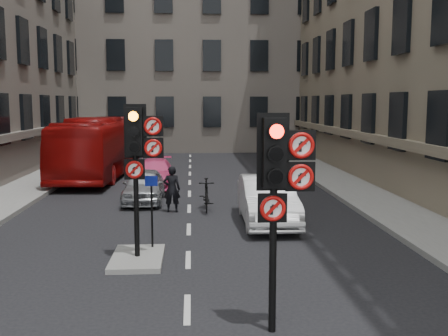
{
  "coord_description": "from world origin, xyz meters",
  "views": [
    {
      "loc": [
        0.1,
        -7.14,
        3.76
      ],
      "look_at": [
        0.66,
        1.9,
        2.6
      ],
      "focal_mm": 42.0,
      "sensor_mm": 36.0,
      "label": 1
    }
  ],
  "objects": [
    {
      "name": "pavement_right",
      "position": [
        7.2,
        12.0,
        0.08
      ],
      "size": [
        3.0,
        50.0,
        0.16
      ],
      "primitive_type": "cube",
      "color": "gray",
      "rests_on": "ground"
    },
    {
      "name": "motorcyclist",
      "position": [
        -0.58,
        10.48,
        0.79
      ],
      "size": [
        0.59,
        0.4,
        1.59
      ],
      "primitive_type": "imported",
      "rotation": [
        0.0,
        0.0,
        3.11
      ],
      "color": "black",
      "rests_on": "ground"
    },
    {
      "name": "info_sign",
      "position": [
        -0.9,
        5.73,
        1.29
      ],
      "size": [
        0.31,
        0.09,
        1.81
      ],
      "rotation": [
        0.0,
        0.0,
        -0.02
      ],
      "color": "black",
      "rests_on": "centre_island"
    },
    {
      "name": "car_white",
      "position": [
        2.43,
        8.65,
        0.72
      ],
      "size": [
        1.59,
        4.41,
        1.45
      ],
      "primitive_type": "imported",
      "rotation": [
        0.0,
        0.0,
        -0.01
      ],
      "color": "silver",
      "rests_on": "ground"
    },
    {
      "name": "bus_red",
      "position": [
        -4.5,
        19.32,
        1.48
      ],
      "size": [
        2.97,
        10.76,
        2.97
      ],
      "primitive_type": "imported",
      "rotation": [
        0.0,
        0.0,
        -0.04
      ],
      "color": "maroon",
      "rests_on": "ground"
    },
    {
      "name": "signal_near",
      "position": [
        1.49,
        0.99,
        2.58
      ],
      "size": [
        0.91,
        0.4,
        3.58
      ],
      "color": "black",
      "rests_on": "ground"
    },
    {
      "name": "car_pink",
      "position": [
        -1.55,
        16.05,
        0.59
      ],
      "size": [
        1.69,
        4.09,
        1.18
      ],
      "primitive_type": "imported",
      "rotation": [
        0.0,
        0.0,
        0.01
      ],
      "color": "#E94483",
      "rests_on": "ground"
    },
    {
      "name": "signal_far",
      "position": [
        -1.11,
        4.99,
        2.7
      ],
      "size": [
        0.91,
        0.4,
        3.58
      ],
      "color": "black",
      "rests_on": "centre_island"
    },
    {
      "name": "car_silver",
      "position": [
        -1.7,
        12.39,
        0.62
      ],
      "size": [
        1.48,
        3.64,
        1.24
      ],
      "primitive_type": "imported",
      "rotation": [
        0.0,
        0.0,
        0.01
      ],
      "color": "#A6A9AE",
      "rests_on": "ground"
    },
    {
      "name": "motorcycle",
      "position": [
        0.6,
        10.7,
        0.55
      ],
      "size": [
        0.54,
        1.83,
        1.1
      ],
      "primitive_type": "imported",
      "rotation": [
        0.0,
        0.0,
        -0.01
      ],
      "color": "black",
      "rests_on": "ground"
    },
    {
      "name": "building_far",
      "position": [
        0.0,
        38.0,
        10.0
      ],
      "size": [
        30.0,
        14.0,
        20.0
      ],
      "primitive_type": "cube",
      "color": "slate",
      "rests_on": "ground"
    },
    {
      "name": "centre_island",
      "position": [
        -1.2,
        5.0,
        0.06
      ],
      "size": [
        1.2,
        2.0,
        0.12
      ],
      "primitive_type": "cube",
      "color": "gray",
      "rests_on": "ground"
    }
  ]
}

